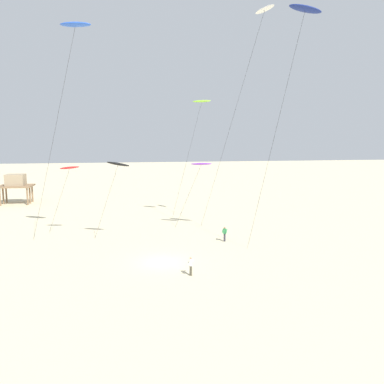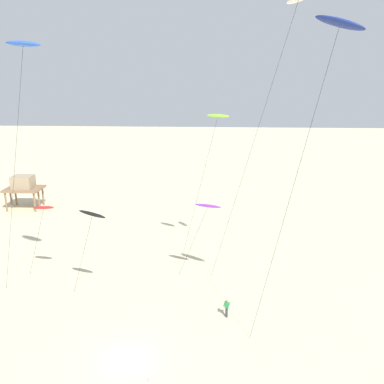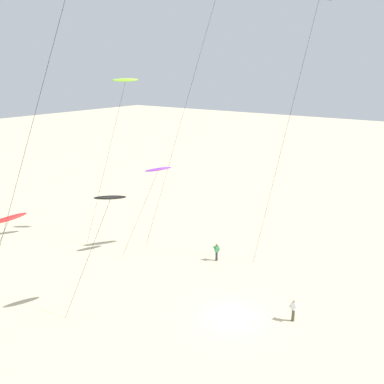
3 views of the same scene
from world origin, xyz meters
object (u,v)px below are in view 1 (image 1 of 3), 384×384
Objects in this scene: kite_red at (69,168)px; stilt_house at (16,182)px; kite_navy at (305,11)px; kite_purple at (201,164)px; kite_blue at (75,26)px; kite_lime at (201,102)px; kite_flyer_middle at (225,234)px; kite_black at (118,164)px; kite_white at (263,14)px; kite_flyer_nearest at (191,265)px.

kite_red is 27.11m from stilt_house.
stilt_house is (-35.81, 34.07, -19.25)m from kite_navy.
kite_blue is at bearing -155.67° from kite_purple.
kite_lime reaches higher than kite_red.
kite_lime is 18.09m from kite_flyer_middle.
kite_flyer_middle is at bearing 2.44° from kite_blue.
kite_lime is 36.49m from stilt_house.
kite_red is 29.37m from kite_navy.
kite_black is at bearing -30.80° from kite_red.
kite_red is 0.92× the size of kite_black.
kite_lime is 18.49m from kite_navy.
kite_red is 0.32× the size of kite_white.
kite_white reaches higher than kite_flyer_middle.
kite_black reaches higher than kite_flyer_nearest.
kite_white is 29.25m from kite_flyer_nearest.
kite_purple is at bearing 22.34° from kite_black.
kite_lime is 1.93× the size of kite_purple.
kite_blue is 4.16× the size of stilt_house.
kite_red is 0.37× the size of kite_blue.
kite_red is at bearing -177.51° from kite_purple.
kite_blue is at bearing 137.19° from kite_flyer_nearest.
kite_purple is 1.56× the size of stilt_house.
kite_black is 15.04m from kite_flyer_nearest.
kite_navy is 14.29× the size of kite_flyer_middle.
kite_white is at bearing -4.46° from kite_red.
kite_white reaches higher than kite_black.
kite_navy reaches higher than kite_flyer_nearest.
stilt_house is at bearing 124.53° from kite_black.
kite_flyer_middle is (11.58, -1.38, -7.77)m from kite_black.
kite_red is 15.45m from kite_purple.
kite_flyer_middle is 41.33m from stilt_house.
kite_flyer_middle is at bearing 61.89° from kite_flyer_nearest.
kite_flyer_nearest is (-11.01, -3.99, -22.07)m from kite_navy.
kite_purple is (9.80, 4.03, -0.41)m from kite_black.
kite_black reaches higher than stilt_house.
kite_blue is at bearing -177.56° from kite_flyer_middle.
kite_lime is 8.99m from kite_purple.
kite_lime is 1.96× the size of kite_red.
kite_white is 3.07× the size of kite_purple.
kite_white is at bearing -35.86° from stilt_house.
kite_black is 5.46× the size of kite_flyer_nearest.
kite_red is at bearing 110.75° from kite_blue.
kite_lime is 9.81× the size of kite_flyer_nearest.
kite_flyer_middle is at bearing -71.80° from kite_purple.
stilt_house is (-14.88, 28.87, -18.51)m from kite_blue.
kite_lime is at bearing 38.81° from kite_black.
kite_navy is 53.05m from stilt_house.
kite_navy is 9.19m from kite_white.
kite_flyer_nearest is (-3.47, -15.25, -7.36)m from kite_purple.
kite_flyer_nearest is at bearing -160.09° from kite_navy.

